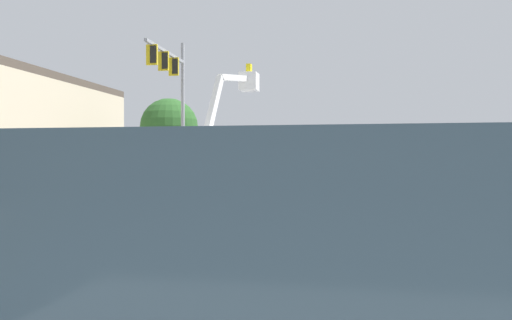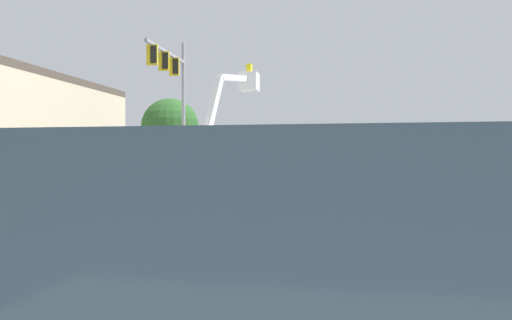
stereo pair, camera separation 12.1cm
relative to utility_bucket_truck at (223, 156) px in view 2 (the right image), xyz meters
The scene contains 11 objects.
ground 3.75m from the utility_bucket_truck, 82.67° to the right, with size 120.00×120.00×0.00m, color #47474C.
sidewalk_far_side 4.65m from the utility_bucket_truck, 87.91° to the left, with size 60.00×3.60×0.12m, color #B2ADA3.
lane_centre_stripe 3.75m from the utility_bucket_truck, 82.67° to the right, with size 50.00×0.16×0.01m, color yellow.
utility_bucket_truck is the anchor object (origin of this frame).
service_pickup_truck 11.19m from the utility_bucket_truck, behind, with size 5.67×2.35×2.06m.
passing_minivan 10.40m from the utility_bucket_truck, 30.19° to the right, with size 4.86×2.09×1.69m.
trailing_sedan 19.65m from the utility_bucket_truck, 161.62° to the right, with size 4.86×2.09×1.69m.
traffic_cone_leading 14.14m from the utility_bucket_truck, behind, with size 0.40×0.40×0.85m.
traffic_cone_mid_front 4.27m from the utility_bucket_truck, 27.26° to the right, with size 0.40×0.40×0.82m.
traffic_signal_mast 5.61m from the utility_bucket_truck, 59.56° to the left, with size 5.32×0.67×8.21m.
street_tree_right 10.56m from the utility_bucket_truck, 37.69° to the left, with size 4.02×4.02×5.61m.
Camera 2 is at (-21.52, -3.01, 1.63)m, focal length 31.27 mm.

